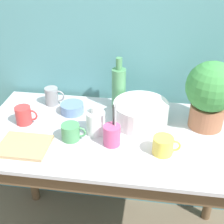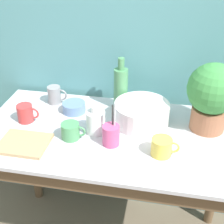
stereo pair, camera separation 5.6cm
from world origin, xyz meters
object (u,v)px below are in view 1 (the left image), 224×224
bowl_small_blue (72,108)px  bottle_tall (118,87)px  mug_grey (52,96)px  mug_yellow (163,146)px  bottle_short (96,122)px  utensil_cup (112,135)px  potted_plant (211,92)px  bowl_wash_large (141,113)px  mug_green (71,132)px  mug_red (24,115)px  tray_board (24,146)px

bowl_small_blue → bottle_tall: bearing=22.1°
mug_grey → mug_yellow: (0.63, -0.36, -0.01)m
bottle_short → utensil_cup: utensil_cup is taller
bowl_small_blue → potted_plant: bearing=-2.3°
utensil_cup → bottle_tall: bearing=92.8°
bottle_tall → bottle_short: bearing=-105.7°
bowl_wash_large → mug_green: size_ratio=2.34×
mug_red → mug_yellow: 0.73m
mug_grey → tray_board: size_ratio=0.49×
bottle_short → mug_red: bearing=175.2°
potted_plant → tray_board: potted_plant is taller
bowl_wash_large → mug_green: 0.38m
potted_plant → mug_grey: (-0.84, 0.10, -0.14)m
mug_red → bowl_small_blue: bearing=32.2°
mug_grey → bowl_small_blue: size_ratio=0.90×
bowl_small_blue → utensil_cup: utensil_cup is taller
potted_plant → bottle_tall: size_ratio=1.18×
utensil_cup → tray_board: utensil_cup is taller
bottle_short → bowl_small_blue: bearing=134.1°
mug_red → bottle_tall: bearing=27.1°
bottle_short → utensil_cup: 0.12m
mug_red → mug_yellow: size_ratio=0.93×
bottle_short → mug_green: bearing=-147.3°
bottle_tall → mug_grey: (-0.38, -0.02, -0.07)m
bowl_wash_large → bottle_short: bottle_short is taller
bottle_short → mug_grey: bottle_short is taller
mug_green → mug_yellow: 0.44m
mug_grey → mug_red: (-0.08, -0.21, -0.00)m
bowl_wash_large → mug_grey: 0.53m
tray_board → mug_yellow: bearing=4.6°
bottle_short → mug_grey: bearing=140.8°
potted_plant → tray_board: size_ratio=1.51×
mug_green → bowl_small_blue: mug_green is taller
bottle_short → bottle_tall: bearing=74.3°
tray_board → bottle_tall: bearing=48.4°
bowl_wash_large → tray_board: 0.60m
mug_grey → utensil_cup: utensil_cup is taller
mug_grey → bowl_small_blue: mug_grey is taller
mug_yellow → mug_green: bearing=174.2°
bottle_tall → mug_yellow: bearing=-56.2°
bottle_tall → mug_red: (-0.46, -0.24, -0.08)m
bowl_small_blue → tray_board: size_ratio=0.54×
mug_red → mug_yellow: bearing=-11.5°
bottle_tall → mug_red: size_ratio=2.52×
mug_green → mug_yellow: mug_yellow is taller
bowl_wash_large → mug_yellow: bearing=-63.7°
mug_yellow → bottle_short: bearing=161.0°
bottle_short → tray_board: bearing=-151.9°
bowl_wash_large → bottle_short: (-0.21, -0.13, 0.01)m
potted_plant → utensil_cup: potted_plant is taller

